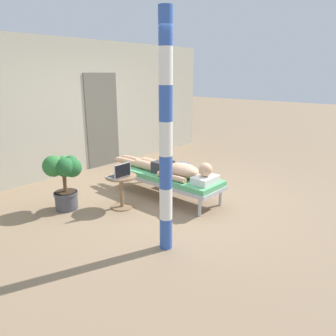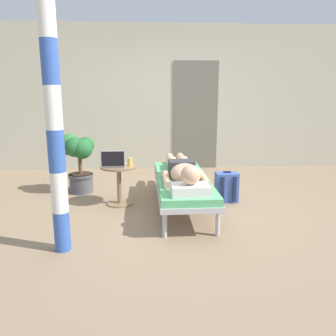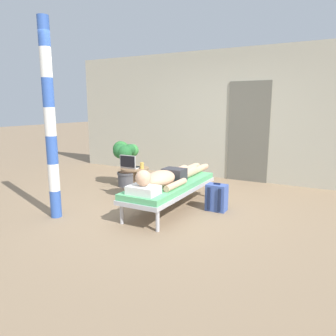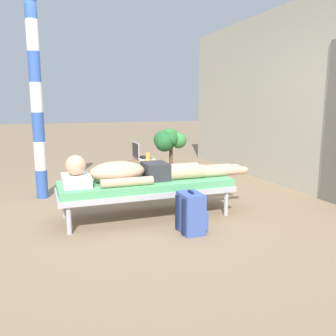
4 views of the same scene
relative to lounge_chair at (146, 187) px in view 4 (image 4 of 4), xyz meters
name	(u,v)px [view 4 (image 4 of 4)]	position (x,y,z in m)	size (l,w,h in m)	color
ground_plane	(148,213)	(-0.10, 0.05, -0.35)	(40.00, 40.00, 0.00)	#8C7256
house_wall_back	(329,97)	(0.00, 2.51, 1.00)	(7.60, 0.20, 2.70)	#B2AD99
lounge_chair	(146,187)	(0.00, 0.00, 0.00)	(0.65, 1.94, 0.42)	#B7B7BC
person_reclining	(139,172)	(0.00, -0.08, 0.17)	(0.53, 2.17, 0.32)	white
side_table	(146,171)	(-0.82, 0.24, 0.01)	(0.48, 0.48, 0.52)	#8C6B4C
laptop	(140,155)	(-0.88, 0.19, 0.24)	(0.31, 0.24, 0.23)	silver
drink_glass	(148,157)	(-0.67, 0.23, 0.23)	(0.06, 0.06, 0.11)	gold
backpack	(191,213)	(0.64, 0.27, -0.15)	(0.30, 0.26, 0.42)	#3F59A5
potted_plant	(170,149)	(-1.44, 0.82, 0.22)	(0.52, 0.53, 0.88)	#4C4C51
porch_post	(36,97)	(-1.26, -1.09, 0.99)	(0.15, 0.15, 2.68)	#3359B2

